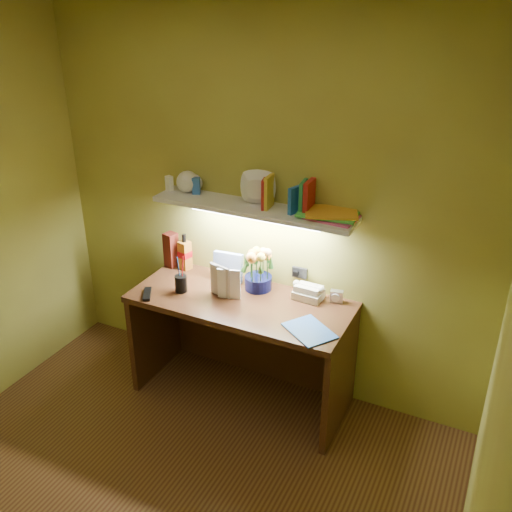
{
  "coord_description": "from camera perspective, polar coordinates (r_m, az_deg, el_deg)",
  "views": [
    {
      "loc": [
        1.44,
        -1.55,
        2.54
      ],
      "look_at": [
        0.03,
        1.35,
        1.0
      ],
      "focal_mm": 40.0,
      "sensor_mm": 36.0,
      "label": 1
    }
  ],
  "objects": [
    {
      "name": "flower_bouquet",
      "position": [
        3.64,
        0.23,
        -1.12
      ],
      "size": [
        0.26,
        0.26,
        0.31
      ],
      "primitive_type": null,
      "rotation": [
        0.0,
        0.0,
        0.39
      ],
      "color": "#080D3D",
      "rests_on": "desk"
    },
    {
      "name": "desk_book_b",
      "position": [
        3.57,
        -3.88,
        -2.69
      ],
      "size": [
        0.15,
        0.05,
        0.2
      ],
      "primitive_type": "imported",
      "rotation": [
        0.0,
        0.0,
        0.24
      ],
      "color": "white",
      "rests_on": "desk"
    },
    {
      "name": "pen_cup",
      "position": [
        3.67,
        -7.55,
        -2.21
      ],
      "size": [
        0.1,
        0.1,
        0.19
      ],
      "primitive_type": "cylinder",
      "rotation": [
        0.0,
        0.0,
        0.4
      ],
      "color": "black",
      "rests_on": "desk"
    },
    {
      "name": "art_card",
      "position": [
        3.77,
        -2.82,
        -1.13
      ],
      "size": [
        0.2,
        0.06,
        0.2
      ],
      "primitive_type": null,
      "rotation": [
        0.0,
        0.0,
        0.09
      ],
      "color": "silver",
      "rests_on": "desk"
    },
    {
      "name": "telephone",
      "position": [
        3.59,
        5.28,
        -3.5
      ],
      "size": [
        0.18,
        0.14,
        0.11
      ],
      "primitive_type": null,
      "rotation": [
        0.0,
        0.0,
        -0.04
      ],
      "color": "beige",
      "rests_on": "desk"
    },
    {
      "name": "tv_remote",
      "position": [
        3.69,
        -10.83,
        -3.75
      ],
      "size": [
        0.12,
        0.16,
        0.02
      ],
      "primitive_type": "cube",
      "rotation": [
        0.0,
        0.0,
        0.55
      ],
      "color": "black",
      "rests_on": "desk"
    },
    {
      "name": "whisky_box",
      "position": [
        3.99,
        -8.48,
        0.62
      ],
      "size": [
        0.1,
        0.1,
        0.25
      ],
      "primitive_type": "cube",
      "rotation": [
        0.0,
        0.0,
        -0.23
      ],
      "color": "#561A11",
      "rests_on": "desk"
    },
    {
      "name": "desk_book_a",
      "position": [
        3.64,
        -4.57,
        -2.11
      ],
      "size": [
        0.16,
        0.06,
        0.21
      ],
      "primitive_type": "imported",
      "rotation": [
        0.0,
        0.0,
        -0.24
      ],
      "color": "beige",
      "rests_on": "desk"
    },
    {
      "name": "whisky_bottle",
      "position": [
        3.94,
        -7.14,
        0.43
      ],
      "size": [
        0.08,
        0.08,
        0.26
      ],
      "primitive_type": null,
      "rotation": [
        0.0,
        0.0,
        -0.22
      ],
      "color": "#C06E21",
      "rests_on": "desk"
    },
    {
      "name": "blue_folder",
      "position": [
        3.29,
        5.36,
        -7.45
      ],
      "size": [
        0.35,
        0.33,
        0.01
      ],
      "primitive_type": "cube",
      "rotation": [
        0.0,
        0.0,
        -0.61
      ],
      "color": "blue",
      "rests_on": "desk"
    },
    {
      "name": "desk",
      "position": [
        3.79,
        -1.49,
        -9.3
      ],
      "size": [
        1.4,
        0.6,
        0.75
      ],
      "primitive_type": "cube",
      "color": "#3A210F",
      "rests_on": "ground"
    },
    {
      "name": "desk_clock",
      "position": [
        3.58,
        8.06,
        -4.02
      ],
      "size": [
        0.08,
        0.05,
        0.08
      ],
      "primitive_type": "cube",
      "rotation": [
        0.0,
        0.0,
        0.18
      ],
      "color": "#ABABB0",
      "rests_on": "desk"
    },
    {
      "name": "wall_shelf",
      "position": [
        3.48,
        -0.07,
        5.33
      ],
      "size": [
        1.32,
        0.33,
        0.23
      ],
      "color": "white",
      "rests_on": "ground"
    }
  ]
}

